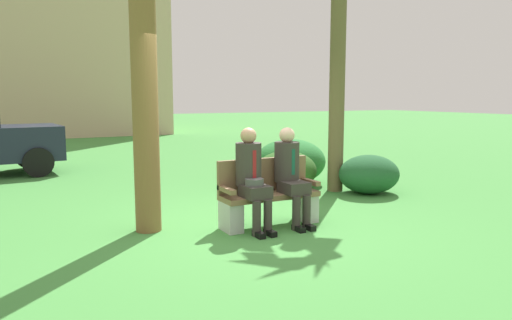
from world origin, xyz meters
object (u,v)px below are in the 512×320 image
object	(u,v)px
shrub_mid_lawn	(369,174)
shrub_near_bench	(286,171)
park_bench	(268,196)
shrub_far_lawn	(290,162)
seated_man_right	(290,171)
seated_man_left	(252,174)

from	to	relation	value
shrub_mid_lawn	shrub_near_bench	bearing A→B (deg)	141.34
park_bench	shrub_mid_lawn	size ratio (longest dim) A/B	1.22
shrub_near_bench	shrub_far_lawn	xyz separation A→B (m)	(0.41, 0.52, 0.08)
seated_man_right	park_bench	bearing A→B (deg)	157.12
seated_man_left	shrub_far_lawn	distance (m)	3.44
park_bench	shrub_near_bench	xyz separation A→B (m)	(1.48, 1.98, -0.03)
shrub_near_bench	seated_man_left	bearing A→B (deg)	-130.56
shrub_near_bench	shrub_far_lawn	size ratio (longest dim) A/B	0.82
shrub_mid_lawn	seated_man_left	bearing A→B (deg)	-158.73
seated_man_left	seated_man_right	bearing A→B (deg)	0.42
seated_man_right	shrub_far_lawn	xyz separation A→B (m)	(1.62, 2.61, -0.29)
shrub_near_bench	park_bench	bearing A→B (deg)	-126.89
seated_man_right	seated_man_left	bearing A→B (deg)	-179.58
seated_man_right	shrub_near_bench	distance (m)	2.45
shrub_far_lawn	park_bench	bearing A→B (deg)	-127.27
seated_man_right	shrub_mid_lawn	distance (m)	2.68
park_bench	seated_man_right	world-z (taller)	seated_man_right
park_bench	seated_man_left	distance (m)	0.48
park_bench	shrub_mid_lawn	bearing A→B (deg)	21.28
park_bench	shrub_far_lawn	distance (m)	3.13
park_bench	seated_man_right	distance (m)	0.45
seated_man_left	shrub_near_bench	bearing A→B (deg)	49.44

